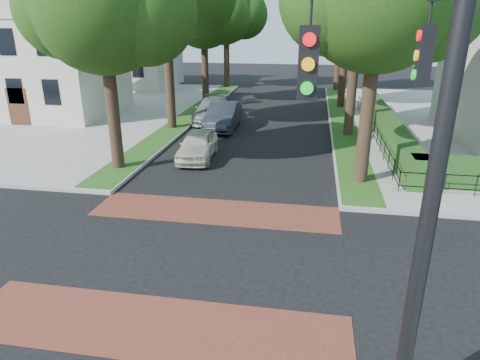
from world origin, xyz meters
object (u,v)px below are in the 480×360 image
object	(u,v)px
parked_car_front	(197,145)
parked_car_rear	(212,110)
traffic_signal	(419,158)
parked_car_middle	(223,116)

from	to	relation	value
parked_car_front	parked_car_rear	size ratio (longest dim) A/B	0.79
traffic_signal	parked_car_rear	distance (m)	24.14
traffic_signal	parked_car_rear	world-z (taller)	traffic_signal
traffic_signal	parked_car_front	size ratio (longest dim) A/B	1.93
parked_car_middle	traffic_signal	bearing A→B (deg)	-71.54
parked_car_front	parked_car_middle	size ratio (longest dim) A/B	0.82
traffic_signal	parked_car_front	distance (m)	16.03
parked_car_middle	parked_car_rear	distance (m)	2.44
parked_car_front	parked_car_rear	xyz separation A→B (m)	(-1.22, 8.52, 0.06)
traffic_signal	parked_car_front	world-z (taller)	traffic_signal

